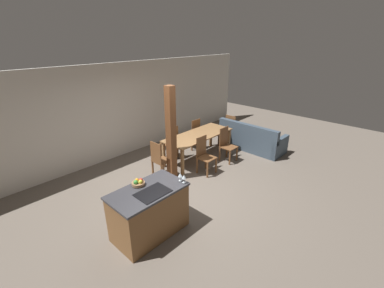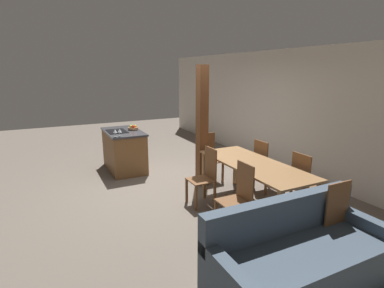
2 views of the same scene
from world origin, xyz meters
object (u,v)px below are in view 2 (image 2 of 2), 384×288
object	(u,v)px
kitchen_island	(124,150)
dining_table	(254,169)
fruit_bowl	(133,128)
dining_chair_far_left	(265,165)
dining_chair_near_right	(238,197)
wine_glass_near	(115,131)
dining_chair_foot_end	(328,216)
dining_chair_far_right	(305,182)
timber_post	(202,127)
wine_glass_middle	(120,131)
couch	(299,259)
dining_chair_head_end	(209,156)
dining_chair_near_left	(205,176)

from	to	relation	value
kitchen_island	dining_table	distance (m)	3.24
fruit_bowl	dining_chair_far_left	bearing A→B (deg)	36.76
dining_chair_far_left	dining_chair_near_right	bearing A→B (deg)	127.15
wine_glass_near	dining_table	bearing A→B (deg)	36.40
dining_chair_far_left	wine_glass_near	bearing A→B (deg)	52.05
dining_chair_near_right	dining_chair_foot_end	world-z (taller)	same
dining_chair_far_right	dining_chair_foot_end	xyz separation A→B (m)	(0.98, -0.64, 0.00)
dining_table	dining_chair_foot_end	xyz separation A→B (m)	(1.46, 0.00, -0.17)
wine_glass_near	timber_post	size ratio (longest dim) A/B	0.07
dining_chair_far_right	dining_table	bearing A→B (deg)	52.85
timber_post	kitchen_island	bearing A→B (deg)	-144.71
wine_glass_middle	couch	distance (m)	4.22
wine_glass_near	wine_glass_middle	xyz separation A→B (m)	(0.00, 0.09, 0.00)
dining_chair_head_end	wine_glass_middle	bearing A→B (deg)	151.97
wine_glass_near	dining_chair_head_end	xyz separation A→B (m)	(0.86, 1.72, -0.54)
wine_glass_near	dining_chair_head_end	size ratio (longest dim) A/B	0.16
dining_table	couch	bearing A→B (deg)	-22.83
wine_glass_near	couch	distance (m)	4.24
dining_chair_near_left	dining_chair_far_left	xyz separation A→B (m)	(0.00, 1.29, 0.00)
wine_glass_middle	dining_table	bearing A→B (deg)	34.86
fruit_bowl	timber_post	bearing A→B (deg)	29.15
fruit_bowl	dining_chair_far_right	distance (m)	3.90
fruit_bowl	timber_post	xyz separation A→B (m)	(1.64, 0.91, 0.21)
dining_chair_near_left	dining_chair_far_left	distance (m)	1.29
dining_chair_near_right	dining_chair_head_end	bearing A→B (deg)	161.76
fruit_bowl	timber_post	world-z (taller)	timber_post
fruit_bowl	dining_chair_foot_end	bearing A→B (deg)	15.04
dining_chair_near_left	dining_chair_near_right	world-z (taller)	same
fruit_bowl	dining_chair_far_left	world-z (taller)	fruit_bowl
kitchen_island	timber_post	world-z (taller)	timber_post
kitchen_island	dining_chair_far_left	size ratio (longest dim) A/B	1.35
dining_chair_far_right	timber_post	distance (m)	2.11
dining_chair_near_right	dining_chair_far_left	xyz separation A→B (m)	(-0.97, 1.29, 0.00)
dining_chair_near_right	dining_table	bearing A→B (deg)	127.15
dining_table	timber_post	bearing A→B (deg)	-168.29
dining_chair_far_left	dining_chair_head_end	world-z (taller)	same
wine_glass_near	dining_chair_far_right	size ratio (longest dim) A/B	0.16
wine_glass_middle	dining_table	xyz separation A→B (m)	(2.33, 1.62, -0.36)
dining_chair_foot_end	dining_table	bearing A→B (deg)	-90.00
kitchen_island	dining_table	world-z (taller)	kitchen_island
kitchen_island	dining_chair_head_end	xyz separation A→B (m)	(1.45, 1.41, 0.04)
dining_table	dining_chair_near_right	world-z (taller)	dining_chair_near_right
fruit_bowl	dining_chair_head_end	size ratio (longest dim) A/B	0.23
dining_chair_near_right	timber_post	bearing A→B (deg)	168.09
dining_chair_far_left	dining_chair_far_right	bearing A→B (deg)	-180.00
dining_chair_head_end	couch	bearing A→B (deg)	-102.85
kitchen_island	wine_glass_near	distance (m)	0.88
dining_chair_near_right	couch	bearing A→B (deg)	-3.95
fruit_bowl	couch	xyz separation A→B (m)	(4.66, 0.45, -0.67)
dining_chair_far_left	kitchen_island	bearing A→B (deg)	40.32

